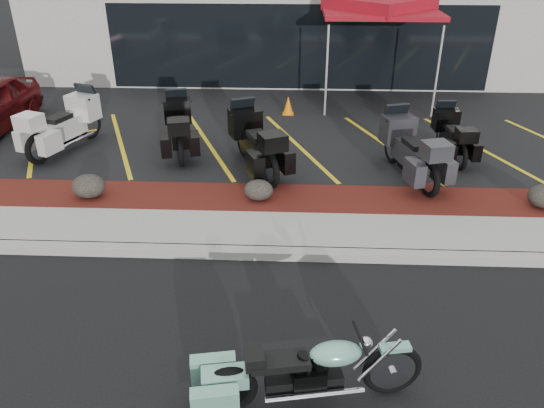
{
  "coord_description": "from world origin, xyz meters",
  "views": [
    {
      "loc": [
        -0.1,
        -6.54,
        4.96
      ],
      "look_at": [
        -0.44,
        1.2,
        0.85
      ],
      "focal_mm": 35.0,
      "sensor_mm": 36.0,
      "label": 1
    }
  ],
  "objects_px": {
    "traffic_cone": "(288,105)",
    "popup_canopy": "(379,7)",
    "hero_cruiser": "(393,363)",
    "touring_white": "(88,112)"
  },
  "relations": [
    {
      "from": "hero_cruiser",
      "to": "touring_white",
      "type": "relative_size",
      "value": 1.12
    },
    {
      "from": "traffic_cone",
      "to": "popup_canopy",
      "type": "distance_m",
      "value": 3.82
    },
    {
      "from": "touring_white",
      "to": "traffic_cone",
      "type": "xyz_separation_m",
      "value": [
        4.92,
        2.15,
        -0.44
      ]
    },
    {
      "from": "traffic_cone",
      "to": "popup_canopy",
      "type": "xyz_separation_m",
      "value": [
        2.53,
        1.46,
        2.46
      ]
    },
    {
      "from": "hero_cruiser",
      "to": "traffic_cone",
      "type": "bearing_deg",
      "value": 87.66
    },
    {
      "from": "traffic_cone",
      "to": "popup_canopy",
      "type": "height_order",
      "value": "popup_canopy"
    },
    {
      "from": "hero_cruiser",
      "to": "traffic_cone",
      "type": "height_order",
      "value": "hero_cruiser"
    },
    {
      "from": "touring_white",
      "to": "popup_canopy",
      "type": "relative_size",
      "value": 0.72
    },
    {
      "from": "traffic_cone",
      "to": "popup_canopy",
      "type": "bearing_deg",
      "value": 29.88
    },
    {
      "from": "touring_white",
      "to": "hero_cruiser",
      "type": "bearing_deg",
      "value": -120.68
    }
  ]
}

